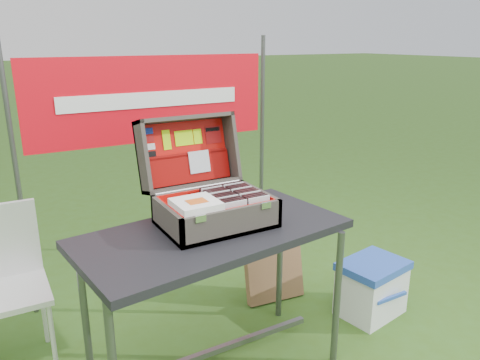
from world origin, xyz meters
TOP-DOWN VIEW (x-y plane):
  - table at (-0.11, 0.03)m, footprint 1.35×0.79m
  - table_top at (-0.11, 0.03)m, footprint 1.35×0.79m
  - table_leg_fr at (0.47, -0.23)m, footprint 0.04×0.04m
  - table_leg_bl at (-0.69, 0.29)m, footprint 0.04×0.04m
  - table_leg_br at (0.47, 0.29)m, footprint 0.04×0.04m
  - table_brace at (-0.11, 0.03)m, footprint 1.13×0.03m
  - suitcase at (-0.07, 0.14)m, footprint 0.52×0.53m
  - suitcase_base_bottom at (-0.07, 0.08)m, footprint 0.52×0.37m
  - suitcase_base_wall_front at (-0.07, -0.10)m, footprint 0.52×0.02m
  - suitcase_base_wall_back at (-0.07, 0.26)m, footprint 0.52×0.02m
  - suitcase_base_wall_left at (-0.32, 0.08)m, footprint 0.02×0.37m
  - suitcase_base_wall_right at (0.19, 0.08)m, footprint 0.02×0.37m
  - suitcase_liner_floor at (-0.07, 0.08)m, footprint 0.48×0.33m
  - suitcase_latch_left at (-0.23, -0.11)m, footprint 0.05×0.01m
  - suitcase_latch_right at (0.10, -0.11)m, footprint 0.05×0.01m
  - suitcase_hinge at (-0.07, 0.27)m, footprint 0.47×0.02m
  - suitcase_lid_back at (-0.07, 0.44)m, footprint 0.52×0.11m
  - suitcase_lid_rim_far at (-0.07, 0.42)m, footprint 0.52×0.14m
  - suitcase_lid_rim_near at (-0.07, 0.34)m, footprint 0.52×0.14m
  - suitcase_lid_rim_left at (-0.32, 0.38)m, footprint 0.02×0.23m
  - suitcase_lid_rim_right at (0.19, 0.38)m, footprint 0.02×0.23m
  - suitcase_lid_liner at (-0.07, 0.43)m, footprint 0.48×0.09m
  - suitcase_liner_wall_front at (-0.07, -0.08)m, footprint 0.48×0.01m
  - suitcase_liner_wall_back at (-0.07, 0.24)m, footprint 0.48×0.01m
  - suitcase_liner_wall_left at (-0.30, 0.08)m, footprint 0.01×0.33m
  - suitcase_liner_wall_right at (0.17, 0.08)m, footprint 0.01×0.33m
  - suitcase_lid_pocket at (-0.07, 0.39)m, footprint 0.46×0.07m
  - suitcase_pocket_edge at (-0.07, 0.40)m, footprint 0.45×0.02m
  - suitcase_pocket_cd at (-0.01, 0.38)m, footprint 0.12×0.04m
  - lid_sticker_cc_a at (-0.26, 0.45)m, footprint 0.05×0.01m
  - lid_sticker_cc_b at (-0.26, 0.44)m, footprint 0.05×0.01m
  - lid_sticker_cc_c at (-0.26, 0.43)m, footprint 0.05×0.01m
  - lid_sticker_cc_d at (-0.26, 0.42)m, footprint 0.05×0.01m
  - lid_card_neon_tall at (-0.16, 0.44)m, footprint 0.04×0.03m
  - lid_card_neon_main at (-0.07, 0.44)m, footprint 0.10×0.02m
  - lid_card_neon_small at (0.01, 0.44)m, footprint 0.05×0.02m
  - lid_sticker_band at (0.11, 0.44)m, footprint 0.09×0.03m
  - lid_sticker_band_bar at (0.11, 0.45)m, footprint 0.08×0.01m
  - cd_left_0 at (-0.03, -0.06)m, footprint 0.12×0.01m
  - cd_left_1 at (-0.03, -0.04)m, footprint 0.12×0.01m
  - cd_left_2 at (-0.03, -0.02)m, footprint 0.12×0.01m
  - cd_left_3 at (-0.03, 0.00)m, footprint 0.12×0.01m
  - cd_left_4 at (-0.03, 0.02)m, footprint 0.12×0.01m
  - cd_left_5 at (-0.03, 0.04)m, footprint 0.12×0.01m
  - cd_left_6 at (-0.03, 0.06)m, footprint 0.12×0.01m
  - cd_left_7 at (-0.03, 0.08)m, footprint 0.12×0.01m
  - cd_left_8 at (-0.03, 0.10)m, footprint 0.12×0.01m
  - cd_left_9 at (-0.03, 0.12)m, footprint 0.12×0.01m
  - cd_left_10 at (-0.03, 0.14)m, footprint 0.12×0.01m
  - cd_left_11 at (-0.03, 0.16)m, footprint 0.12×0.01m
  - cd_left_12 at (-0.03, 0.19)m, footprint 0.12×0.01m
  - cd_left_13 at (-0.03, 0.21)m, footprint 0.12×0.01m
  - cd_right_0 at (0.09, -0.06)m, footprint 0.12×0.01m
  - cd_right_1 at (0.09, -0.04)m, footprint 0.12×0.01m
  - cd_right_2 at (0.09, -0.02)m, footprint 0.12×0.01m
  - cd_right_3 at (0.09, 0.00)m, footprint 0.12×0.01m
  - cd_right_4 at (0.09, 0.02)m, footprint 0.12×0.01m
  - cd_right_5 at (0.09, 0.04)m, footprint 0.12×0.01m
  - cd_right_6 at (0.09, 0.06)m, footprint 0.12×0.01m
  - cd_right_7 at (0.09, 0.08)m, footprint 0.12×0.01m
  - cd_right_8 at (0.09, 0.10)m, footprint 0.12×0.01m
  - cd_right_9 at (0.09, 0.12)m, footprint 0.12×0.01m
  - cd_right_10 at (0.09, 0.14)m, footprint 0.12×0.01m
  - cd_right_11 at (0.09, 0.16)m, footprint 0.12×0.01m
  - cd_right_12 at (0.09, 0.19)m, footprint 0.12×0.01m
  - cd_right_13 at (0.09, 0.21)m, footprint 0.12×0.01m
  - songbook_0 at (-0.20, 0.01)m, footprint 0.20×0.20m
  - songbook_1 at (-0.20, 0.01)m, footprint 0.20×0.20m
  - songbook_2 at (-0.20, 0.01)m, footprint 0.20×0.20m
  - songbook_3 at (-0.20, 0.01)m, footprint 0.20×0.20m
  - songbook_4 at (-0.20, 0.01)m, footprint 0.20×0.20m
  - songbook_5 at (-0.20, 0.01)m, footprint 0.20×0.20m
  - songbook_graphic at (-0.20, -0.00)m, footprint 0.09×0.07m
  - cooler at (0.99, 0.02)m, footprint 0.45×0.37m
  - cooler_body at (0.99, 0.02)m, footprint 0.43×0.35m
  - cooler_lid at (0.99, 0.02)m, footprint 0.45×0.37m
  - cooler_handle at (0.99, -0.14)m, footprint 0.24×0.02m
  - chair at (-1.00, 0.57)m, footprint 0.40×0.44m
  - chair_seat at (-1.00, 0.57)m, footprint 0.40×0.40m
  - chair_leg_fr at (-0.84, 0.40)m, footprint 0.02×0.02m
  - chair_leg_br at (-0.84, 0.73)m, footprint 0.02×0.02m
  - chair_upright_right at (-0.84, 0.75)m, footprint 0.02×0.02m
  - cardboard_box at (0.56, 0.49)m, footprint 0.41×0.19m
  - banner_post_left at (-0.85, 1.10)m, footprint 0.03×0.03m
  - banner_post_right at (0.85, 1.10)m, footprint 0.03×0.03m
  - banner at (0.00, 1.09)m, footprint 1.60×0.02m
  - banner_text at (0.00, 1.08)m, footprint 1.20×0.00m

SIDE VIEW (x-z plane):
  - table_brace at x=-0.11m, z-range 0.10..0.14m
  - cooler_body at x=0.99m, z-range 0.00..0.31m
  - cooler at x=0.99m, z-range 0.00..0.35m
  - cooler_handle at x=0.99m, z-range 0.18..0.20m
  - cardboard_box at x=0.56m, z-range 0.00..0.42m
  - chair_leg_fr at x=-0.84m, z-range 0.00..0.44m
  - chair_leg_br at x=-0.84m, z-range 0.00..0.44m
  - cooler_lid at x=0.99m, z-range 0.31..0.35m
  - table_leg_fr at x=0.47m, z-range 0.00..0.76m
  - table_leg_bl at x=-0.69m, z-range 0.00..0.76m
  - table_leg_br at x=0.47m, z-range 0.00..0.76m
  - table at x=-0.11m, z-range 0.00..0.80m
  - chair at x=-1.00m, z-range 0.00..0.86m
  - chair_seat at x=-1.00m, z-range 0.43..0.46m
  - chair_upright_right at x=-0.84m, z-range 0.44..0.85m
  - table_top at x=-0.11m, z-range 0.76..0.80m
  - suitcase_base_bottom at x=-0.07m, z-range 0.80..0.82m
  - suitcase_liner_floor at x=-0.07m, z-range 0.82..0.83m
  - banner_post_left at x=-0.85m, z-range 0.00..1.70m
  - banner_post_right at x=0.85m, z-range 0.00..1.70m
  - suitcase_base_wall_front at x=-0.07m, z-range 0.80..0.94m
  - suitcase_base_wall_back at x=-0.07m, z-range 0.80..0.94m
  - suitcase_base_wall_left at x=-0.32m, z-range 0.80..0.94m
  - suitcase_base_wall_right at x=0.19m, z-range 0.80..0.94m
  - suitcase_liner_wall_front at x=-0.07m, z-range 0.82..0.94m
  - suitcase_liner_wall_back at x=-0.07m, z-range 0.82..0.94m
  - suitcase_liner_wall_left at x=-0.30m, z-range 0.82..0.94m
  - suitcase_liner_wall_right at x=0.17m, z-range 0.82..0.94m
  - cd_left_0 at x=-0.03m, z-range 0.83..0.96m
  - cd_left_1 at x=-0.03m, z-range 0.83..0.96m
  - cd_left_2 at x=-0.03m, z-range 0.83..0.96m
  - cd_left_3 at x=-0.03m, z-range 0.83..0.96m
  - cd_left_4 at x=-0.03m, z-range 0.83..0.96m
  - cd_left_5 at x=-0.03m, z-range 0.83..0.96m
  - cd_left_6 at x=-0.03m, z-range 0.83..0.96m
  - cd_left_7 at x=-0.03m, z-range 0.83..0.96m
  - cd_left_8 at x=-0.03m, z-range 0.83..0.96m
  - cd_left_9 at x=-0.03m, z-range 0.83..0.96m
  - cd_left_10 at x=-0.03m, z-range 0.83..0.96m
  - cd_left_11 at x=-0.03m, z-range 0.83..0.96m
  - cd_left_12 at x=-0.03m, z-range 0.83..0.96m
  - cd_left_13 at x=-0.03m, z-range 0.83..0.96m
  - cd_right_0 at x=0.09m, z-range 0.83..0.96m
  - cd_right_1 at x=0.09m, z-range 0.83..0.96m
  - cd_right_2 at x=0.09m, z-range 0.83..0.96m
  - cd_right_3 at x=0.09m, z-range 0.83..0.96m
  - cd_right_4 at x=0.09m, z-range 0.83..0.96m
  - cd_right_5 at x=0.09m, z-range 0.83..0.96m
  - cd_right_6 at x=0.09m, z-range 0.83..0.96m
  - cd_right_7 at x=0.09m, z-range 0.83..0.96m
  - cd_right_8 at x=0.09m, z-range 0.83..0.96m
  - cd_right_9 at x=0.09m, z-range 0.83..0.96m
  - cd_right_10 at x=0.09m, z-range 0.83..0.96m
  - cd_right_11 at x=0.09m, z-range 0.83..0.96m
  - cd_right_12 at x=0.09m, z-range 0.83..0.96m
  - cd_right_13 at x=0.09m, z-range 0.83..0.96m
  - suitcase_latch_left at x=-0.23m, z-range 0.92..0.95m
  - suitcase_latch_right at x=0.10m, z-range 0.92..0.95m
  - suitcase_lid_rim_near at x=-0.07m, z-range 0.91..0.96m
  - suitcase_hinge at x=-0.07m, z-range 0.93..0.95m
  - songbook_0 at x=-0.20m, z-range 0.94..0.95m
  - songbook_1 at x=-0.20m, z-range 0.95..0.95m
  - songbook_2 at x=-0.20m, z-range 0.95..0.96m
  - songbook_3 at x=-0.20m, z-range 0.96..0.96m
  - songbook_4 at x=-0.20m, z-range 0.96..0.97m
  - songbook_5 at x=-0.20m, z-range 0.97..0.97m
  - songbook_graphic at x=-0.20m, z-range 0.97..0.97m
  - suitcase_lid_pocket at x=-0.07m, z-range 0.94..1.09m
  - suitcase at x=-0.07m, z-range 0.80..1.29m
  - suitcase_pocket_cd at x=-0.01m, z-range 0.99..1.10m
  - suitcase_pocket_edge at x=-0.07m, z-range 1.08..1.10m
  - suitcase_lid_back at x=-0.07m, z-range 0.91..1.28m
  - suitcase_lid_liner at x=-0.07m, z-range 0.93..1.25m
  - suitcase_lid_rim_left at x=-0.32m, z-range 0.91..1.30m
  - suitcase_lid_rim_right at x=0.19m, z-range 0.91..1.30m
  - lid_sticker_cc_d at x=-0.26m, z-range 1.09..1.12m
  - lid_sticker_cc_c at x=-0.26m, z-range 1.13..1.16m
  - lid_card_neon_tall at x=-0.16m, z-range 1.12..1.22m
  - lid_card_neon_main at x=-0.07m, z-range 1.13..1.21m
  - lid_card_neon_small at x=0.01m, z-range 1.13..1.21m
  - lid_sticker_band at x=0.11m, z-range 1.12..1.22m
  - lid_sticker_cc_b at x=-0.26m, z-range 1.17..1.20m
  - lid_sticker_band_bar at x=0.11m, z-range 1.19..1.21m
  - lid_sticker_cc_a at x=-0.26m, z-range 1.21..1.24m
  - suitcase_lid_rim_far at x=-0.07m, z-range 1.25..1.30m
  - banner at x=0.00m, z-range 1.02..1.58m
  - banner_text at x=0.00m, z-range 1.25..1.35m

